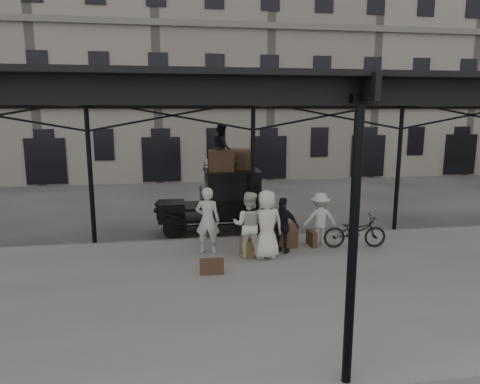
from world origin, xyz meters
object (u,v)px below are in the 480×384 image
at_px(porter_left, 208,220).
at_px(bicycle, 355,231).
at_px(steamer_trunk_platform, 282,237).
at_px(steamer_trunk_roof_near, 221,162).
at_px(taxi, 223,198).
at_px(porter_official, 283,226).

xyz_separation_m(porter_left, bicycle, (4.38, -0.18, -0.47)).
xyz_separation_m(bicycle, steamer_trunk_platform, (-2.13, 0.36, -0.18)).
relative_size(steamer_trunk_roof_near, steamer_trunk_platform, 1.00).
distance_m(taxi, steamer_trunk_roof_near, 1.31).
height_order(porter_official, steamer_trunk_roof_near, steamer_trunk_roof_near).
height_order(taxi, bicycle, taxi).
height_order(bicycle, steamer_trunk_roof_near, steamer_trunk_roof_near).
bearing_deg(steamer_trunk_platform, bicycle, -16.84).
bearing_deg(taxi, porter_official, -65.33).
bearing_deg(steamer_trunk_platform, porter_left, 177.47).
bearing_deg(porter_left, bicycle, -165.59).
bearing_deg(porter_official, porter_left, 26.51).
height_order(taxi, porter_official, taxi).
xyz_separation_m(steamer_trunk_roof_near, steamer_trunk_platform, (1.58, -2.22, -2.03)).
bearing_deg(taxi, porter_left, -105.72).
bearing_deg(bicycle, steamer_trunk_platform, 86.38).
bearing_deg(bicycle, porter_left, 93.69).
xyz_separation_m(porter_official, bicycle, (2.26, 0.17, -0.32)).
distance_m(porter_left, bicycle, 4.41).
relative_size(taxi, porter_official, 2.25).
distance_m(porter_left, porter_official, 2.16).
relative_size(taxi, steamer_trunk_platform, 4.36).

